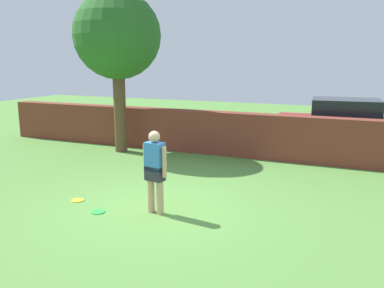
% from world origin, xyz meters
% --- Properties ---
extents(ground_plane, '(40.00, 40.00, 0.00)m').
position_xyz_m(ground_plane, '(0.00, 0.00, 0.00)').
color(ground_plane, '#568C3D').
extents(brick_wall, '(13.90, 0.50, 1.34)m').
position_xyz_m(brick_wall, '(-1.50, 4.96, 0.67)').
color(brick_wall, brown).
rests_on(brick_wall, ground).
extents(tree, '(2.69, 2.69, 4.99)m').
position_xyz_m(tree, '(-3.50, 4.10, 3.60)').
color(tree, brown).
rests_on(tree, ground).
extents(person, '(0.53, 0.28, 1.62)m').
position_xyz_m(person, '(0.07, -0.25, 0.90)').
color(person, tan).
rests_on(person, ground).
extents(car, '(4.33, 2.20, 1.72)m').
position_xyz_m(car, '(3.13, 6.61, 0.86)').
color(car, '#A51111').
rests_on(car, ground).
extents(frisbee_yellow, '(0.27, 0.27, 0.02)m').
position_xyz_m(frisbee_yellow, '(-1.77, -0.28, 0.01)').
color(frisbee_yellow, yellow).
rests_on(frisbee_yellow, ground).
extents(frisbee_green, '(0.27, 0.27, 0.02)m').
position_xyz_m(frisbee_green, '(-0.98, -0.67, 0.01)').
color(frisbee_green, green).
rests_on(frisbee_green, ground).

